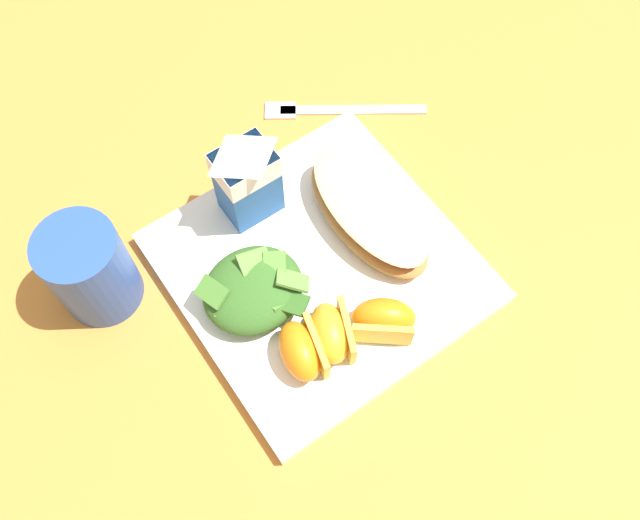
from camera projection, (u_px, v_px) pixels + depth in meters
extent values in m
plane|color=#C67A33|center=(320.00, 271.00, 0.70)|extent=(3.00, 3.00, 0.00)
cube|color=white|center=(320.00, 268.00, 0.70)|extent=(0.28, 0.28, 0.02)
ellipsoid|color=#A87038|center=(368.00, 214.00, 0.70)|extent=(0.08, 0.17, 0.03)
ellipsoid|color=#B22D19|center=(369.00, 209.00, 0.69)|extent=(0.07, 0.16, 0.01)
ellipsoid|color=#EAD184|center=(369.00, 205.00, 0.68)|extent=(0.08, 0.16, 0.01)
ellipsoid|color=#336023|center=(253.00, 290.00, 0.65)|extent=(0.10, 0.09, 0.04)
cube|color=#5B8E3D|center=(275.00, 268.00, 0.65)|extent=(0.03, 0.04, 0.02)
cube|color=#336023|center=(291.00, 302.00, 0.64)|extent=(0.04, 0.04, 0.01)
cube|color=#5B8E3D|center=(255.00, 261.00, 0.65)|extent=(0.04, 0.03, 0.02)
cube|color=#5B8E3D|center=(229.00, 303.00, 0.64)|extent=(0.04, 0.04, 0.01)
cube|color=#4C8433|center=(272.00, 297.00, 0.64)|extent=(0.03, 0.03, 0.02)
cube|color=#5B8E3D|center=(293.00, 280.00, 0.64)|extent=(0.04, 0.04, 0.02)
cube|color=#4C8433|center=(212.00, 292.00, 0.64)|extent=(0.03, 0.04, 0.02)
cube|color=#23569E|center=(248.00, 183.00, 0.68)|extent=(0.06, 0.04, 0.09)
cube|color=white|center=(245.00, 165.00, 0.65)|extent=(0.06, 0.05, 0.03)
pyramid|color=white|center=(242.00, 150.00, 0.63)|extent=(0.06, 0.04, 0.02)
ellipsoid|color=orange|center=(300.00, 351.00, 0.63)|extent=(0.05, 0.07, 0.04)
cube|color=gold|center=(316.00, 345.00, 0.63)|extent=(0.02, 0.06, 0.03)
ellipsoid|color=orange|center=(330.00, 333.00, 0.64)|extent=(0.06, 0.07, 0.04)
cube|color=gold|center=(347.00, 330.00, 0.64)|extent=(0.03, 0.05, 0.03)
ellipsoid|color=orange|center=(384.00, 317.00, 0.64)|extent=(0.07, 0.07, 0.04)
cube|color=gold|center=(384.00, 333.00, 0.63)|extent=(0.05, 0.04, 0.03)
cube|color=silver|center=(353.00, 109.00, 0.79)|extent=(0.15, 0.11, 0.01)
cube|color=silver|center=(280.00, 110.00, 0.79)|extent=(0.04, 0.04, 0.01)
cylinder|color=#284CA3|center=(90.00, 270.00, 0.65)|extent=(0.08, 0.08, 0.11)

